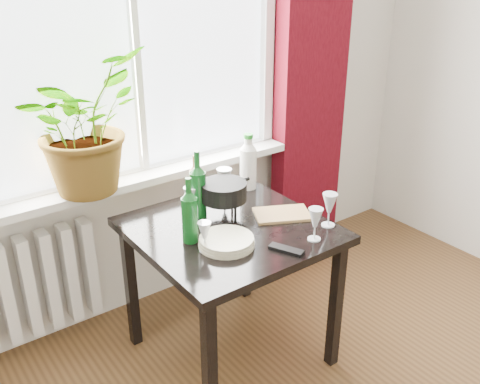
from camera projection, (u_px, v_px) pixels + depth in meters
window at (131, 22)px, 2.57m from camera, size 1.72×0.08×1.62m
windowsill at (149, 175)px, 2.84m from camera, size 1.72×0.20×0.04m
curtain at (312, 62)px, 3.23m from camera, size 0.50×0.12×2.56m
radiator at (17, 290)px, 2.65m from camera, size 0.80×0.10×0.55m
table at (230, 244)px, 2.53m from camera, size 0.85×0.85×0.74m
potted_plant at (82, 123)px, 2.49m from camera, size 0.79×0.77×0.67m
wine_bottle_left at (189, 210)px, 2.31m from camera, size 0.08×0.08×0.31m
wine_bottle_right at (198, 184)px, 2.52m from camera, size 0.10×0.10×0.34m
bottle_amber at (196, 181)px, 2.63m from camera, size 0.08×0.08×0.28m
cleaning_bottle at (248, 161)px, 2.83m from camera, size 0.11×0.11×0.31m
wineglass_front_right at (315, 224)px, 2.35m from camera, size 0.07×0.07×0.16m
wineglass_far_right at (329, 209)px, 2.47m from camera, size 0.09×0.09×0.17m
wineglass_back_center at (224, 185)px, 2.70m from camera, size 0.09×0.09×0.19m
wineglass_back_left at (191, 202)px, 2.55m from camera, size 0.09×0.09×0.16m
wineglass_front_left at (205, 236)px, 2.27m from camera, size 0.07×0.07×0.14m
plate_stack at (227, 241)px, 2.33m from camera, size 0.32×0.32×0.04m
fondue_pot at (224, 199)px, 2.56m from camera, size 0.29×0.27×0.17m
tv_remote at (286, 250)px, 2.29m from camera, size 0.10×0.16×0.02m
cutting_board at (282, 214)px, 2.59m from camera, size 0.31×0.27×0.01m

